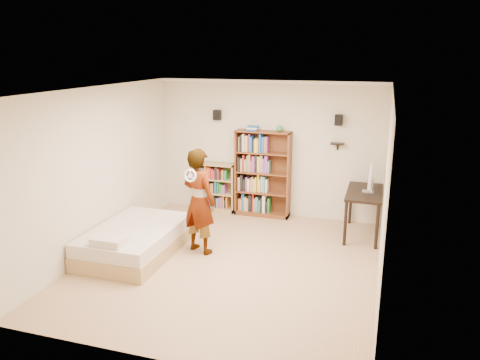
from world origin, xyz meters
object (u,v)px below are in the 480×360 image
object	(u,v)px
tall_bookshelf	(263,174)
daybed	(135,237)
low_bookshelf	(216,187)
person	(199,201)
computer_desk	(363,213)

from	to	relation	value
tall_bookshelf	daybed	xyz separation A→B (m)	(-1.52, -2.44, -0.58)
low_bookshelf	person	world-z (taller)	person
daybed	person	size ratio (longest dim) A/B	1.11
tall_bookshelf	person	xyz separation A→B (m)	(-0.54, -2.03, 0.01)
tall_bookshelf	low_bookshelf	distance (m)	1.06
computer_desk	daybed	distance (m)	4.02
daybed	low_bookshelf	bearing A→B (deg)	77.72
tall_bookshelf	low_bookshelf	size ratio (longest dim) A/B	1.72
computer_desk	tall_bookshelf	bearing A→B (deg)	165.79
low_bookshelf	person	size ratio (longest dim) A/B	0.58
person	low_bookshelf	bearing A→B (deg)	-56.35
tall_bookshelf	low_bookshelf	xyz separation A→B (m)	(-0.99, 0.01, -0.36)
low_bookshelf	daybed	size ratio (longest dim) A/B	0.52
daybed	tall_bookshelf	bearing A→B (deg)	58.00
computer_desk	low_bookshelf	bearing A→B (deg)	170.23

